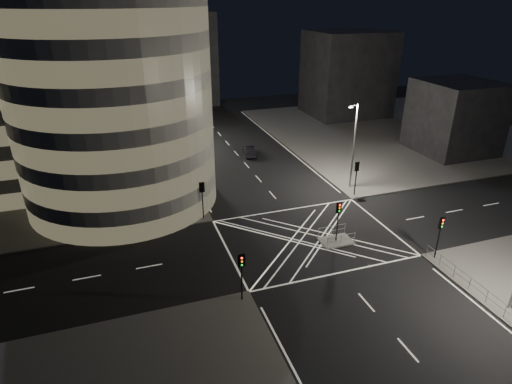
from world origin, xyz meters
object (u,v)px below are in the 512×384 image
object	(u,v)px
traffic_signal_nl	(242,269)
traffic_signal_fr	(356,172)
traffic_signal_fl	(202,194)
traffic_signal_island	(338,214)
street_lamp_left_far	(163,113)
traffic_signal_nr	(440,230)
street_lamp_right_far	(354,144)
sedan	(249,151)
central_island	(336,241)
street_lamp_left_near	(185,153)

from	to	relation	value
traffic_signal_nl	traffic_signal_fr	world-z (taller)	same
traffic_signal_fl	traffic_signal_island	bearing A→B (deg)	-37.54
traffic_signal_fr	traffic_signal_nl	bearing A→B (deg)	-142.31
traffic_signal_island	street_lamp_left_far	distance (m)	33.61
traffic_signal_nl	traffic_signal_nr	world-z (taller)	same
traffic_signal_nr	street_lamp_right_far	distance (m)	16.03
traffic_signal_island	street_lamp_right_far	size ratio (longest dim) A/B	0.40
sedan	traffic_signal_fr	bearing A→B (deg)	123.04
traffic_signal_nr	traffic_signal_island	bearing A→B (deg)	142.07
traffic_signal_nr	central_island	bearing A→B (deg)	142.07
street_lamp_right_far	traffic_signal_fl	bearing A→B (deg)	-173.12
traffic_signal_nl	street_lamp_right_far	size ratio (longest dim) A/B	0.40
street_lamp_left_near	traffic_signal_fl	bearing A→B (deg)	-83.03
street_lamp_left_far	street_lamp_left_near	bearing A→B (deg)	-90.00
central_island	traffic_signal_fr	world-z (taller)	traffic_signal_fr
street_lamp_left_far	traffic_signal_fl	bearing A→B (deg)	-88.43
traffic_signal_fr	traffic_signal_fl	bearing A→B (deg)	180.00
central_island	traffic_signal_island	size ratio (longest dim) A/B	0.75
traffic_signal_nr	street_lamp_right_far	size ratio (longest dim) A/B	0.40
traffic_signal_fr	central_island	bearing A→B (deg)	-129.33
traffic_signal_fl	traffic_signal_nl	xyz separation A→B (m)	(0.00, -13.60, 0.00)
street_lamp_left_near	street_lamp_right_far	size ratio (longest dim) A/B	1.00
central_island	street_lamp_left_far	size ratio (longest dim) A/B	0.30
traffic_signal_fr	street_lamp_left_near	size ratio (longest dim) A/B	0.40
traffic_signal_nl	street_lamp_left_near	distance (m)	18.99
traffic_signal_fr	street_lamp_left_far	xyz separation A→B (m)	(-18.24, 23.20, 2.63)
traffic_signal_fr	traffic_signal_island	bearing A→B (deg)	-129.33
traffic_signal_island	street_lamp_left_far	world-z (taller)	street_lamp_left_far
traffic_signal_nr	sedan	world-z (taller)	traffic_signal_nr
central_island	traffic_signal_island	world-z (taller)	traffic_signal_island
traffic_signal_nl	street_lamp_left_far	xyz separation A→B (m)	(-0.64, 36.80, 2.63)
traffic_signal_fl	traffic_signal_nr	world-z (taller)	same
traffic_signal_nl	street_lamp_left_far	world-z (taller)	street_lamp_left_far
traffic_signal_nl	traffic_signal_nr	distance (m)	17.60
traffic_signal_nr	street_lamp_right_far	world-z (taller)	street_lamp_right_far
street_lamp_right_far	central_island	bearing A→B (deg)	-125.30
street_lamp_left_near	traffic_signal_island	bearing A→B (deg)	-49.73
central_island	street_lamp_left_near	distance (m)	18.52
traffic_signal_nl	street_lamp_right_far	world-z (taller)	street_lamp_right_far
traffic_signal_nr	street_lamp_left_near	distance (m)	26.32
traffic_signal_nl	street_lamp_left_far	size ratio (longest dim) A/B	0.40
traffic_signal_fr	street_lamp_left_far	bearing A→B (deg)	128.17
central_island	traffic_signal_fr	bearing A→B (deg)	50.67
street_lamp_left_near	street_lamp_right_far	world-z (taller)	same
traffic_signal_fr	street_lamp_left_near	world-z (taller)	street_lamp_left_near
street_lamp_left_near	street_lamp_right_far	bearing A→B (deg)	-9.03
central_island	traffic_signal_fl	bearing A→B (deg)	142.46
street_lamp_left_near	traffic_signal_nl	bearing A→B (deg)	-88.06
traffic_signal_nl	traffic_signal_fr	distance (m)	22.24
traffic_signal_fr	street_lamp_right_far	world-z (taller)	street_lamp_right_far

